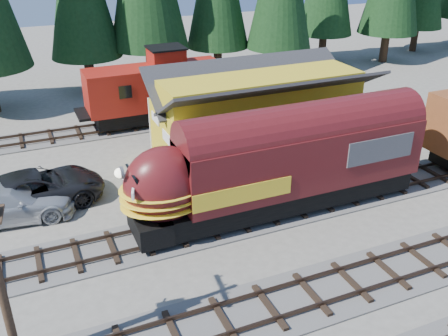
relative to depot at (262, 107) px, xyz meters
name	(u,v)px	position (x,y,z in m)	size (l,w,h in m)	color
ground	(368,243)	(0.00, -10.50, -2.96)	(120.00, 120.00, 0.00)	#6B665B
track_spur	(76,134)	(-10.00, 7.50, -2.90)	(32.00, 3.20, 0.33)	#4C4947
depot	(262,107)	(0.00, 0.00, 0.00)	(12.80, 7.00, 5.30)	gold
locomotive	(272,169)	(-2.75, -6.50, -0.57)	(14.92, 2.97, 4.06)	black
caboose	(156,90)	(-4.31, 7.50, -0.53)	(9.33, 2.70, 4.85)	black
pickup_truck_a	(36,189)	(-13.07, -1.29, -2.04)	(3.06, 6.64, 1.85)	black
pickup_truck_b	(7,203)	(-14.43, -2.13, -2.08)	(2.47, 6.07, 1.76)	#ABAEB3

